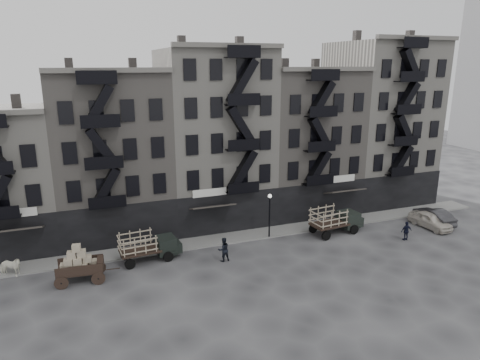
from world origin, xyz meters
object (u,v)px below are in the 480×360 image
object	(u,v)px
car_far	(434,216)
stake_truck_west	(148,244)
horse	(10,267)
pedestrian_mid	(224,249)
car_east	(430,220)
stake_truck_east	(336,218)
wagon	(78,261)
policeman	(406,231)

from	to	relation	value
car_far	stake_truck_west	bearing A→B (deg)	1.27
car_far	horse	bearing A→B (deg)	0.91
horse	car_far	world-z (taller)	horse
horse	pedestrian_mid	xyz separation A→B (m)	(16.05, -3.05, 0.22)
pedestrian_mid	horse	bearing A→B (deg)	-17.81
car_east	horse	bearing A→B (deg)	168.94
car_east	stake_truck_west	bearing A→B (deg)	168.81
horse	car_far	xyz separation A→B (m)	(38.71, -2.29, -0.01)
horse	stake_truck_east	size ratio (longest dim) A/B	0.34
wagon	car_far	bearing A→B (deg)	5.02
stake_truck_east	car_east	bearing A→B (deg)	-18.11
horse	car_east	size ratio (longest dim) A/B	0.42
policeman	car_east	bearing A→B (deg)	-153.78
car_east	policeman	bearing A→B (deg)	-165.42
stake_truck_east	car_east	distance (m)	9.82
wagon	car_east	distance (m)	32.60
car_east	policeman	xyz separation A→B (m)	(-4.40, -1.68, 0.13)
pedestrian_mid	policeman	bearing A→B (deg)	167.18
stake_truck_east	car_far	xyz separation A→B (m)	(10.79, -1.20, -0.73)
pedestrian_mid	policeman	xyz separation A→B (m)	(17.05, -1.73, -0.12)
car_far	car_east	bearing A→B (deg)	37.88
car_far	policeman	xyz separation A→B (m)	(-5.62, -2.49, 0.11)
car_far	pedestrian_mid	distance (m)	22.68
car_east	pedestrian_mid	bearing A→B (deg)	173.55
horse	stake_truck_west	size ratio (longest dim) A/B	0.37
stake_truck_east	car_far	distance (m)	10.88
wagon	stake_truck_west	distance (m)	5.70
stake_truck_west	policeman	xyz separation A→B (m)	(22.79, -3.99, -0.53)
policeman	stake_truck_east	bearing A→B (deg)	-30.15
stake_truck_west	pedestrian_mid	distance (m)	6.18
stake_truck_west	horse	bearing A→B (deg)	170.52
policeman	stake_truck_west	bearing A→B (deg)	-4.64
stake_truck_east	pedestrian_mid	distance (m)	12.04
horse	pedestrian_mid	size ratio (longest dim) A/B	0.92
stake_truck_east	policeman	bearing A→B (deg)	-41.75
horse	policeman	distance (m)	33.44
stake_truck_east	car_east	size ratio (longest dim) A/B	1.22
wagon	stake_truck_west	xyz separation A→B (m)	(5.39, 1.82, -0.29)
wagon	stake_truck_east	size ratio (longest dim) A/B	0.67
horse	stake_truck_west	world-z (taller)	stake_truck_west
stake_truck_east	car_east	xyz separation A→B (m)	(9.58, -2.00, -0.75)
stake_truck_west	car_far	xyz separation A→B (m)	(28.40, -1.51, -0.64)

